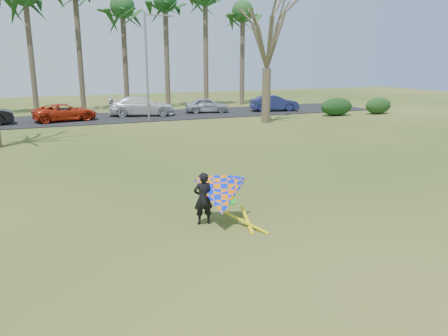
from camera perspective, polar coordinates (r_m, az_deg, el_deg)
name	(u,v)px	position (r m, az deg, el deg)	size (l,w,h in m)	color
ground	(249,218)	(13.21, 3.33, -6.59)	(100.00, 100.00, 0.00)	#1F490F
parking_strip	(116,117)	(36.81, -13.87, 6.42)	(46.00, 7.00, 0.06)	black
palm_6	(122,8)	(43.00, -13.15, 19.72)	(4.84, 4.84, 10.84)	#453529
palm_7	(165,2)	(43.94, -7.70, 20.71)	(4.84, 4.84, 11.54)	brown
palm_9	(243,13)	(46.59, 2.46, 19.59)	(4.84, 4.84, 10.84)	#4D3E2E
bare_tree_right	(268,32)	(33.00, 5.73, 17.30)	(6.27, 6.27, 9.21)	#463A2A
streetlight	(149,62)	(33.97, -9.81, 13.53)	(2.28, 0.18, 8.00)	gray
hedge_near	(337,107)	(38.29, 14.48, 7.75)	(3.00, 1.36, 1.50)	black
hedge_far	(378,106)	(40.59, 19.51, 7.68)	(2.58, 1.21, 1.43)	#173613
car_2	(65,112)	(35.65, -20.05, 6.86)	(2.16, 4.69, 1.30)	red
car_3	(142,106)	(37.37, -10.69, 7.96)	(2.21, 5.43, 1.57)	silver
car_4	(207,105)	(38.87, -2.25, 8.21)	(1.53, 3.81, 1.30)	#9EA2AB
car_5	(274,103)	(40.36, 6.58, 8.43)	(1.50, 4.31, 1.42)	navy
kite_flyer	(220,197)	(12.45, -0.59, -3.76)	(2.13, 2.39, 2.02)	black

